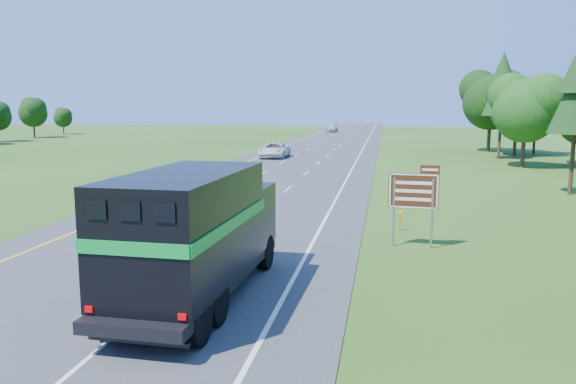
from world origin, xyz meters
name	(u,v)px	position (x,y,z in m)	size (l,w,h in m)	color
road	(305,160)	(0.00, 50.00, 0.02)	(15.00, 260.00, 0.04)	#38383A
lane_markings	(305,160)	(0.00, 50.00, 0.04)	(11.15, 260.00, 0.01)	yellow
horse_truck	(196,231)	(3.03, 6.39, 2.13)	(3.06, 8.91, 3.90)	black
white_suv	(274,150)	(-3.69, 52.09, 0.88)	(2.79, 6.05, 1.68)	silver
far_car	(332,128)	(-3.06, 113.82, 0.90)	(2.04, 5.08, 1.73)	silver
exit_sign	(414,194)	(9.62, 14.01, 2.21)	(2.00, 0.26, 3.40)	gray
delineator	(400,217)	(9.18, 17.09, 0.63)	(0.10, 0.05, 1.18)	#ED5F0C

